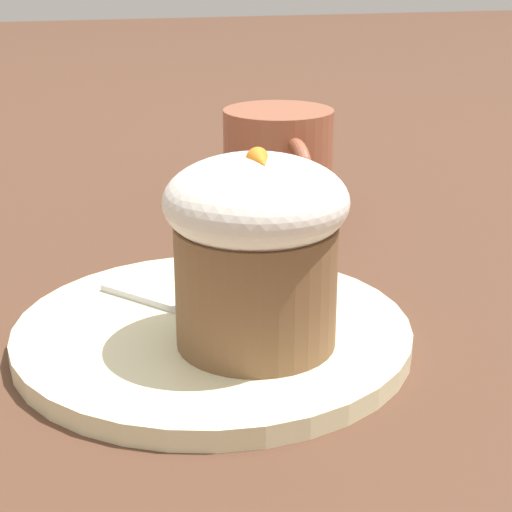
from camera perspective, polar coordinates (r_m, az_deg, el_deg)
ground_plane at (r=0.47m, az=-2.89°, el=-5.80°), size 4.00×4.00×0.00m
dessert_plate at (r=0.46m, az=-2.90°, el=-5.18°), size 0.21×0.21×0.01m
carrot_cake at (r=0.42m, az=0.00°, el=0.68°), size 0.09×0.09×0.10m
spoon at (r=0.47m, az=-3.54°, el=-3.79°), size 0.09×0.08×0.01m
coffee_cup at (r=0.67m, az=1.54°, el=6.24°), size 0.12×0.09×0.08m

